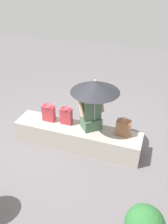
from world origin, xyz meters
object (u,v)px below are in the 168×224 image
at_px(person_seated, 91,110).
at_px(handbag_black, 49,113).
at_px(shoulder_bag_spare, 123,128).
at_px(tote_bag_canvas, 66,116).
at_px(parasol, 95,87).

xyz_separation_m(person_seated, handbag_black, (-0.86, -0.05, -0.22)).
height_order(handbag_black, shoulder_bag_spare, handbag_black).
relative_size(person_seated, shoulder_bag_spare, 2.85).
xyz_separation_m(handbag_black, shoulder_bag_spare, (1.47, 0.03, -0.02)).
height_order(tote_bag_canvas, shoulder_bag_spare, tote_bag_canvas).
xyz_separation_m(person_seated, tote_bag_canvas, (-0.49, -0.03, -0.22)).
relative_size(handbag_black, shoulder_bag_spare, 1.10).
distance_m(parasol, shoulder_bag_spare, 0.92).
height_order(person_seated, shoulder_bag_spare, person_seated).
bearing_deg(person_seated, parasol, -41.24).
distance_m(person_seated, parasol, 0.53).
bearing_deg(parasol, tote_bag_canvas, 175.49).
bearing_deg(handbag_black, tote_bag_canvas, 3.08).
relative_size(person_seated, tote_bag_canvas, 2.59).
distance_m(handbag_black, shoulder_bag_spare, 1.47).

